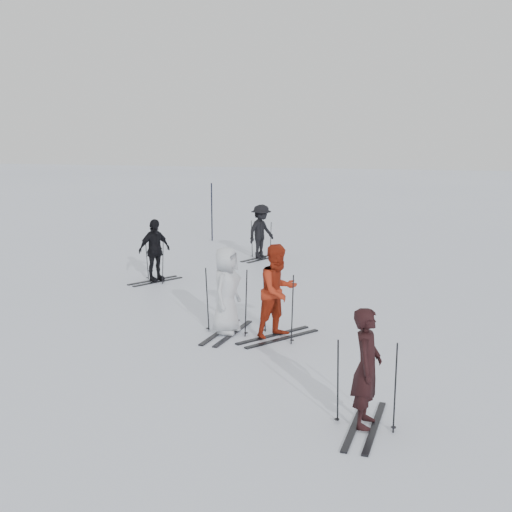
% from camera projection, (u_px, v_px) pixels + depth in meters
% --- Properties ---
extents(ground, '(120.00, 120.00, 0.00)m').
position_uv_depth(ground, '(243.00, 310.00, 13.85)').
color(ground, silver).
rests_on(ground, ground).
extents(skier_near_dark, '(0.39, 0.58, 1.56)m').
position_uv_depth(skier_near_dark, '(367.00, 370.00, 8.15)').
color(skier_near_dark, black).
rests_on(skier_near_dark, ground).
extents(skier_red, '(1.02, 1.07, 1.74)m').
position_uv_depth(skier_red, '(278.00, 292.00, 11.78)').
color(skier_red, '#9A2611').
rests_on(skier_red, ground).
extents(skier_grey, '(0.58, 0.84, 1.64)m').
position_uv_depth(skier_grey, '(226.00, 291.00, 12.05)').
color(skier_grey, silver).
rests_on(skier_grey, ground).
extents(skier_uphill_left, '(0.80, 1.00, 1.59)m').
position_uv_depth(skier_uphill_left, '(154.00, 251.00, 16.37)').
color(skier_uphill_left, black).
rests_on(skier_uphill_left, ground).
extents(skier_uphill_far, '(0.97, 1.20, 1.63)m').
position_uv_depth(skier_uphill_far, '(261.00, 232.00, 19.40)').
color(skier_uphill_far, black).
rests_on(skier_uphill_far, ground).
extents(skis_near_dark, '(1.67, 0.93, 1.20)m').
position_uv_depth(skis_near_dark, '(366.00, 383.00, 8.18)').
color(skis_near_dark, black).
rests_on(skis_near_dark, ground).
extents(skis_red, '(2.00, 1.80, 1.30)m').
position_uv_depth(skis_red, '(278.00, 304.00, 11.82)').
color(skis_red, black).
rests_on(skis_red, ground).
extents(skis_grey, '(1.85, 1.08, 1.30)m').
position_uv_depth(skis_grey, '(226.00, 300.00, 12.08)').
color(skis_grey, black).
rests_on(skis_grey, ground).
extents(skis_uphill_left, '(1.76, 1.49, 1.14)m').
position_uv_depth(skis_uphill_left, '(155.00, 260.00, 16.41)').
color(skis_uphill_left, black).
rests_on(skis_uphill_left, ground).
extents(skis_uphill_far, '(1.85, 1.44, 1.20)m').
position_uv_depth(skis_uphill_far, '(261.00, 239.00, 19.44)').
color(skis_uphill_far, black).
rests_on(skis_uphill_far, ground).
extents(piste_marker, '(0.05, 0.05, 2.05)m').
position_uv_depth(piste_marker, '(212.00, 212.00, 22.74)').
color(piste_marker, black).
rests_on(piste_marker, ground).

